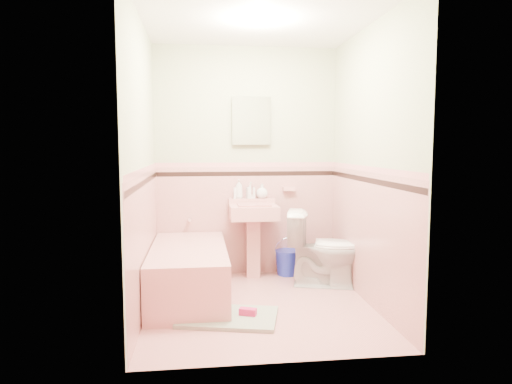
{
  "coord_description": "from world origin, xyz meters",
  "views": [
    {
      "loc": [
        -0.52,
        -3.95,
        1.42
      ],
      "look_at": [
        0.0,
        0.25,
        1.0
      ],
      "focal_mm": 32.22,
      "sensor_mm": 36.0,
      "label": 1
    }
  ],
  "objects": [
    {
      "name": "wainscot_right",
      "position": [
        0.99,
        0.0,
        0.6
      ],
      "size": [
        0.0,
        2.2,
        2.2
      ],
      "primitive_type": "plane",
      "rotation": [
        1.57,
        0.0,
        -1.57
      ],
      "color": "#D6938F",
      "rests_on": "ground"
    },
    {
      "name": "accent_back",
      "position": [
        0.0,
        1.08,
        1.12
      ],
      "size": [
        2.0,
        0.0,
        2.0
      ],
      "primitive_type": "plane",
      "rotation": [
        1.57,
        0.0,
        0.0
      ],
      "color": "black",
      "rests_on": "ground"
    },
    {
      "name": "bathtub",
      "position": [
        -0.63,
        0.33,
        0.23
      ],
      "size": [
        0.7,
        1.5,
        0.45
      ],
      "primitive_type": "cube",
      "color": "tan",
      "rests_on": "floor"
    },
    {
      "name": "accent_right",
      "position": [
        0.98,
        0.0,
        1.12
      ],
      "size": [
        0.0,
        2.2,
        2.2
      ],
      "primitive_type": "plane",
      "rotation": [
        1.57,
        0.0,
        -1.57
      ],
      "color": "black",
      "rests_on": "ground"
    },
    {
      "name": "sink",
      "position": [
        0.05,
        0.86,
        0.4
      ],
      "size": [
        0.51,
        0.48,
        0.8
      ],
      "primitive_type": null,
      "color": "tan",
      "rests_on": "floor"
    },
    {
      "name": "wainscot_front",
      "position": [
        0.0,
        -1.09,
        0.6
      ],
      "size": [
        2.0,
        0.0,
        2.0
      ],
      "primitive_type": "plane",
      "rotation": [
        -1.57,
        0.0,
        0.0
      ],
      "color": "#D6938F",
      "rests_on": "ground"
    },
    {
      "name": "accent_left",
      "position": [
        -0.98,
        0.0,
        1.12
      ],
      "size": [
        0.0,
        2.2,
        2.2
      ],
      "primitive_type": "plane",
      "rotation": [
        1.57,
        0.0,
        1.57
      ],
      "color": "black",
      "rests_on": "ground"
    },
    {
      "name": "sink_faucet",
      "position": [
        0.05,
        1.0,
        0.95
      ],
      "size": [
        0.02,
        0.02,
        0.1
      ],
      "primitive_type": "cylinder",
      "color": "silver",
      "rests_on": "sink"
    },
    {
      "name": "tub_faucet",
      "position": [
        -0.63,
        1.05,
        0.63
      ],
      "size": [
        0.04,
        0.12,
        0.04
      ],
      "primitive_type": "cylinder",
      "rotation": [
        1.57,
        0.0,
        0.0
      ],
      "color": "silver",
      "rests_on": "wall_back"
    },
    {
      "name": "wainscot_back",
      "position": [
        0.0,
        1.09,
        0.6
      ],
      "size": [
        2.0,
        0.0,
        2.0
      ],
      "primitive_type": "plane",
      "rotation": [
        1.57,
        0.0,
        0.0
      ],
      "color": "#D6938F",
      "rests_on": "ground"
    },
    {
      "name": "wainscot_left",
      "position": [
        -0.99,
        0.0,
        0.6
      ],
      "size": [
        0.0,
        2.2,
        2.2
      ],
      "primitive_type": "plane",
      "rotation": [
        1.57,
        0.0,
        1.57
      ],
      "color": "#D6938F",
      "rests_on": "ground"
    },
    {
      "name": "accent_front",
      "position": [
        0.0,
        -1.08,
        1.12
      ],
      "size": [
        2.0,
        0.0,
        2.0
      ],
      "primitive_type": "plane",
      "rotation": [
        -1.57,
        0.0,
        0.0
      ],
      "color": "black",
      "rests_on": "ground"
    },
    {
      "name": "soap_bottle_right",
      "position": [
        0.17,
        1.04,
        0.93
      ],
      "size": [
        0.13,
        0.13,
        0.16
      ],
      "primitive_type": "imported",
      "rotation": [
        0.0,
        0.0,
        -0.05
      ],
      "color": "#B2B2B2",
      "rests_on": "sink"
    },
    {
      "name": "cap_front",
      "position": [
        0.0,
        -1.08,
        1.22
      ],
      "size": [
        2.0,
        0.0,
        2.0
      ],
      "primitive_type": "plane",
      "rotation": [
        -1.57,
        0.0,
        0.0
      ],
      "color": "#D38587",
      "rests_on": "ground"
    },
    {
      "name": "shoe",
      "position": [
        -0.14,
        -0.3,
        0.06
      ],
      "size": [
        0.16,
        0.12,
        0.06
      ],
      "primitive_type": "cube",
      "rotation": [
        0.0,
        0.0,
        -0.4
      ],
      "color": "#BF1E59",
      "rests_on": "bath_mat"
    },
    {
      "name": "soap_dish",
      "position": [
        0.47,
        1.06,
        0.95
      ],
      "size": [
        0.13,
        0.08,
        0.04
      ],
      "primitive_type": "cube",
      "color": "tan",
      "rests_on": "wall_back"
    },
    {
      "name": "cap_back",
      "position": [
        0.0,
        1.08,
        1.22
      ],
      "size": [
        2.0,
        0.0,
        2.0
      ],
      "primitive_type": "plane",
      "rotation": [
        1.57,
        0.0,
        0.0
      ],
      "color": "#D38587",
      "rests_on": "ground"
    },
    {
      "name": "cap_right",
      "position": [
        0.98,
        0.0,
        1.22
      ],
      "size": [
        0.0,
        2.2,
        2.2
      ],
      "primitive_type": "plane",
      "rotation": [
        1.57,
        0.0,
        -1.57
      ],
      "color": "#D38587",
      "rests_on": "ground"
    },
    {
      "name": "bucket",
      "position": [
        0.44,
        0.95,
        0.14
      ],
      "size": [
        0.31,
        0.31,
        0.28
      ],
      "primitive_type": null,
      "rotation": [
        0.0,
        0.0,
        0.13
      ],
      "color": "#1E2EB0",
      "rests_on": "floor"
    },
    {
      "name": "soap_bottle_mid",
      "position": [
        0.04,
        1.04,
        0.94
      ],
      "size": [
        0.09,
        0.1,
        0.18
      ],
      "primitive_type": "imported",
      "rotation": [
        0.0,
        0.0,
        0.16
      ],
      "color": "#B2B2B2",
      "rests_on": "sink"
    },
    {
      "name": "cap_left",
      "position": [
        -0.98,
        0.0,
        1.22
      ],
      "size": [
        0.0,
        2.2,
        2.2
      ],
      "primitive_type": "plane",
      "rotation": [
        1.57,
        0.0,
        1.57
      ],
      "color": "#D38587",
      "rests_on": "ground"
    },
    {
      "name": "wall_left",
      "position": [
        -1.0,
        0.0,
        1.25
      ],
      "size": [
        0.0,
        2.5,
        2.5
      ],
      "primitive_type": "plane",
      "rotation": [
        1.57,
        0.0,
        1.57
      ],
      "color": "#F0DFC4",
      "rests_on": "ground"
    },
    {
      "name": "wall_front",
      "position": [
        0.0,
        -1.1,
        1.25
      ],
      "size": [
        2.5,
        0.0,
        2.5
      ],
      "primitive_type": "plane",
      "rotation": [
        -1.57,
        0.0,
        0.0
      ],
      "color": "#F0DFC4",
      "rests_on": "ground"
    },
    {
      "name": "medicine_cabinet",
      "position": [
        0.05,
        1.07,
        1.7
      ],
      "size": [
        0.37,
        0.04,
        0.46
      ],
      "primitive_type": "cube",
      "color": "white",
      "rests_on": "wall_back"
    },
    {
      "name": "wall_right",
      "position": [
        1.0,
        0.0,
        1.25
      ],
      "size": [
        0.0,
        2.5,
        2.5
      ],
      "primitive_type": "plane",
      "rotation": [
        1.57,
        0.0,
        -1.57
      ],
      "color": "#F0DFC4",
      "rests_on": "ground"
    },
    {
      "name": "soap_bottle_left",
      "position": [
        -0.09,
        1.04,
        0.96
      ],
      "size": [
        0.09,
        0.09,
        0.21
      ],
      "primitive_type": "imported",
      "rotation": [
        0.0,
        0.0,
        -0.16
      ],
      "color": "#B2B2B2",
      "rests_on": "sink"
    },
    {
      "name": "ceiling",
      "position": [
        0.0,
        0.0,
        2.5
      ],
      "size": [
        2.2,
        2.2,
        0.0
      ],
      "primitive_type": "plane",
      "rotation": [
        3.14,
        0.0,
        0.0
      ],
      "color": "white",
      "rests_on": "ground"
    },
    {
      "name": "wall_back",
      "position": [
        0.0,
        1.1,
        1.25
      ],
      "size": [
        2.5,
        0.0,
        2.5
      ],
      "primitive_type": "plane",
      "rotation": [
        1.57,
        0.0,
        0.0
      ],
      "color": "#F0DFC4",
      "rests_on": "ground"
    },
    {
      "name": "floor",
      "position": [
        0.0,
        0.0,
        0.0
      ],
      "size": [
        2.2,
        2.2,
        0.0
      ],
      "primitive_type": "plane",
      "color": "#D38E8A",
      "rests_on": "ground"
    },
    {
      "name": "toilet",
      "position": [
        0.74,
        0.52,
        0.38
      ],
      "size": [
        0.84,
        0.62,
        0.77
      ],
      "primitive_type": "imported",
      "rotation": [
        0.0,
        0.0,
        1.3
      ],
      "color": "white",
      "rests_on": "floor"
    },
    {
      "name": "tube",
      "position": [
        -0.13,
        1.04,
        0.91
      ],
      "size": [
        0.04,
        0.04,
        0.12
      ],
      "primitive_type": "cylinder",
      "rotation": [
        0.0,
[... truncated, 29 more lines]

